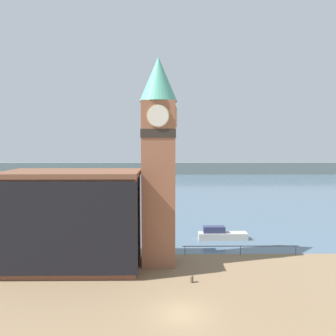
% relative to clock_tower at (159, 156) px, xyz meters
% --- Properties ---
extents(ground_plane, '(160.00, 160.00, 0.00)m').
position_rel_clock_tower_xyz_m(ground_plane, '(1.92, -11.03, -11.95)').
color(ground_plane, '#846B4C').
extents(water, '(160.00, 120.00, 0.00)m').
position_rel_clock_tower_xyz_m(water, '(1.92, 62.68, -11.95)').
color(water, slate).
rests_on(water, ground_plane).
extents(far_shoreline, '(180.00, 3.00, 5.00)m').
position_rel_clock_tower_xyz_m(far_shoreline, '(1.92, 102.68, -9.45)').
color(far_shoreline, slate).
rests_on(far_shoreline, water).
extents(pier_railing, '(13.88, 0.08, 1.09)m').
position_rel_clock_tower_xyz_m(pier_railing, '(9.72, 2.43, -10.98)').
color(pier_railing, '#333338').
rests_on(pier_railing, ground_plane).
extents(clock_tower, '(4.10, 4.10, 22.51)m').
position_rel_clock_tower_xyz_m(clock_tower, '(0.00, 0.00, 0.00)').
color(clock_tower, '#935B42').
rests_on(clock_tower, ground_plane).
extents(pier_building, '(14.35, 7.55, 10.39)m').
position_rel_clock_tower_xyz_m(pier_building, '(-9.12, -1.28, -6.74)').
color(pier_building, brown).
rests_on(pier_building, ground_plane).
extents(boat_near, '(6.73, 1.66, 1.81)m').
position_rel_clock_tower_xyz_m(boat_near, '(8.45, 8.76, -11.28)').
color(boat_near, '#B7B2A8').
rests_on(boat_near, water).
extents(mooring_bollard_near, '(0.32, 0.32, 0.71)m').
position_rel_clock_tower_xyz_m(mooring_bollard_near, '(3.24, -5.29, -11.57)').
color(mooring_bollard_near, brown).
rests_on(mooring_bollard_near, ground_plane).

